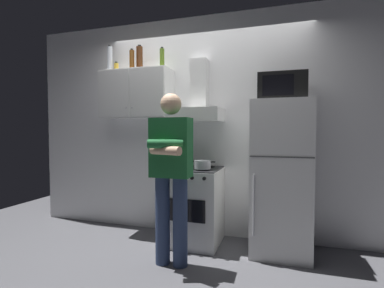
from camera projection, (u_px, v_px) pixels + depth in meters
ground_plane at (192, 251)px, 3.03m from camera, size 7.00×7.00×0.00m
back_wall_tiled at (206, 126)px, 3.55m from camera, size 4.80×0.10×2.70m
upper_cabinet at (136, 94)px, 3.57m from camera, size 0.90×0.37×0.60m
stove_oven at (194, 205)px, 3.27m from camera, size 0.60×0.62×0.87m
range_hood at (197, 105)px, 3.34m from camera, size 0.60×0.44×0.75m
refrigerator at (281, 177)px, 2.97m from camera, size 0.60×0.62×1.60m
microwave at (282, 88)px, 2.95m from camera, size 0.48×0.37×0.28m
person_standing at (171, 172)px, 2.68m from camera, size 0.38×0.33×1.64m
cooking_pot at (202, 165)px, 3.09m from camera, size 0.28×0.18×0.09m
bottle_spice_jar at (116, 67)px, 3.61m from camera, size 0.06×0.06×0.12m
bottle_beer_brown at (132, 60)px, 3.55m from camera, size 0.06×0.06×0.27m
bottle_olive_oil at (162, 59)px, 3.48m from camera, size 0.06×0.06×0.27m
bottle_vodka_clear at (110, 59)px, 3.62m from camera, size 0.07×0.07×0.33m
bottle_rum_dark at (140, 58)px, 3.54m from camera, size 0.08×0.08×0.31m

